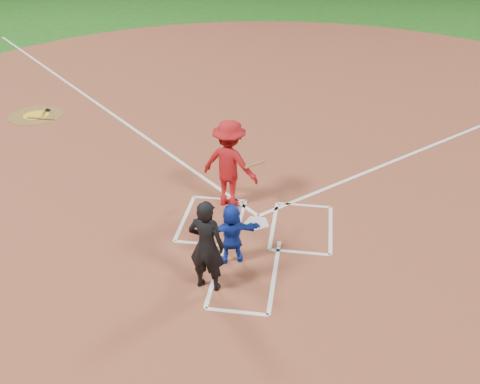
# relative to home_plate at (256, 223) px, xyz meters

# --- Properties ---
(ground) EXTENTS (120.00, 120.00, 0.00)m
(ground) POSITION_rel_home_plate_xyz_m (0.00, 0.00, -0.02)
(ground) COLOR #1A5615
(ground) RESTS_ON ground
(home_plate_dirt) EXTENTS (28.00, 28.00, 0.01)m
(home_plate_dirt) POSITION_rel_home_plate_xyz_m (0.00, 6.00, -0.01)
(home_plate_dirt) COLOR brown
(home_plate_dirt) RESTS_ON ground
(home_plate) EXTENTS (0.60, 0.60, 0.02)m
(home_plate) POSITION_rel_home_plate_xyz_m (0.00, 0.00, 0.00)
(home_plate) COLOR silver
(home_plate) RESTS_ON home_plate_dirt
(on_deck_circle) EXTENTS (1.70, 1.70, 0.01)m
(on_deck_circle) POSITION_rel_home_plate_xyz_m (-7.72, 5.19, -0.00)
(on_deck_circle) COLOR brown
(on_deck_circle) RESTS_ON home_plate_dirt
(on_deck_logo) EXTENTS (0.80, 0.80, 0.00)m
(on_deck_logo) POSITION_rel_home_plate_xyz_m (-7.72, 5.19, 0.00)
(on_deck_logo) COLOR yellow
(on_deck_logo) RESTS_ON on_deck_circle
(on_deck_bat_a) EXTENTS (0.34, 0.81, 0.06)m
(on_deck_bat_a) POSITION_rel_home_plate_xyz_m (-7.57, 5.44, 0.03)
(on_deck_bat_a) COLOR #A1773B
(on_deck_bat_a) RESTS_ON on_deck_circle
(on_deck_bat_c) EXTENTS (0.84, 0.06, 0.06)m
(on_deck_bat_c) POSITION_rel_home_plate_xyz_m (-7.42, 4.89, 0.03)
(on_deck_bat_c) COLOR brown
(on_deck_bat_c) RESTS_ON on_deck_circle
(bat_weight_donut) EXTENTS (0.19, 0.19, 0.05)m
(bat_weight_donut) POSITION_rel_home_plate_xyz_m (-7.52, 5.59, 0.03)
(bat_weight_donut) COLOR black
(bat_weight_donut) RESTS_ON on_deck_circle
(catcher) EXTENTS (1.21, 0.71, 1.24)m
(catcher) POSITION_rel_home_plate_xyz_m (-0.32, -1.36, 0.61)
(catcher) COLOR #1633B3
(catcher) RESTS_ON home_plate_dirt
(umpire) EXTENTS (0.72, 0.53, 1.80)m
(umpire) POSITION_rel_home_plate_xyz_m (-0.62, -2.20, 0.89)
(umpire) COLOR black
(umpire) RESTS_ON home_plate_dirt
(chalk_markings) EXTENTS (28.35, 17.32, 0.01)m
(chalk_markings) POSITION_rel_home_plate_xyz_m (0.00, 5.29, -0.01)
(chalk_markings) COLOR white
(chalk_markings) RESTS_ON home_plate_dirt
(batter_at_plate) EXTENTS (1.53, 1.10, 2.03)m
(batter_at_plate) POSITION_rel_home_plate_xyz_m (-0.71, 0.74, 1.01)
(batter_at_plate) COLOR #A61216
(batter_at_plate) RESTS_ON home_plate_dirt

